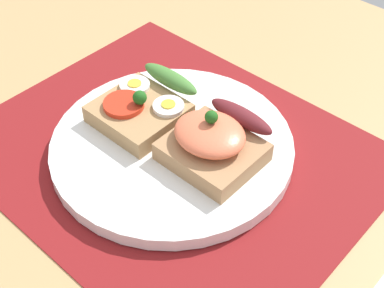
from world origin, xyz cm
name	(u,v)px	position (x,y,z in cm)	size (l,w,h in cm)	color
ground_plane	(173,163)	(0.00, 0.00, -1.60)	(120.00, 90.00, 3.20)	tan
placemat	(172,152)	(0.00, 0.00, 0.15)	(43.43, 35.68, 0.30)	maroon
plate	(172,146)	(0.00, 0.00, 1.10)	(26.99, 26.99, 1.60)	white
sandwich_egg_tomato	(145,106)	(-5.19, 1.02, 3.45)	(9.25, 10.36, 4.38)	#AB8254
sandwich_salmon	(214,142)	(4.93, 1.35, 4.02)	(9.57, 9.97, 5.84)	#AB7E54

